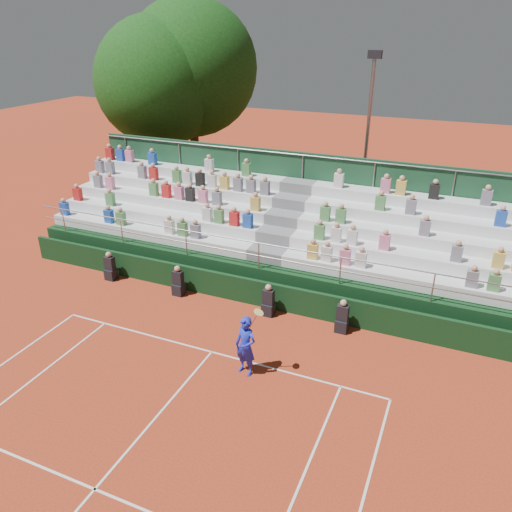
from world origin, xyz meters
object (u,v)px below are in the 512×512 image
at_px(tennis_player, 246,346).
at_px(tree_east, 191,69).
at_px(tree_west, 159,82).
at_px(floodlight_mast, 368,131).

bearing_deg(tennis_player, tree_east, 124.04).
height_order(tree_west, floodlight_mast, tree_west).
distance_m(tree_west, tree_east, 2.01).
distance_m(tennis_player, tree_east, 18.62).
xyz_separation_m(tree_west, floodlight_mast, (11.41, -0.43, -1.63)).
bearing_deg(floodlight_mast, tennis_player, -92.33).
bearing_deg(tree_east, tree_west, -122.78).
xyz_separation_m(tree_east, floodlight_mast, (10.36, -2.05, -2.21)).
distance_m(tennis_player, floodlight_mast, 13.13).
bearing_deg(tennis_player, floodlight_mast, 87.67).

